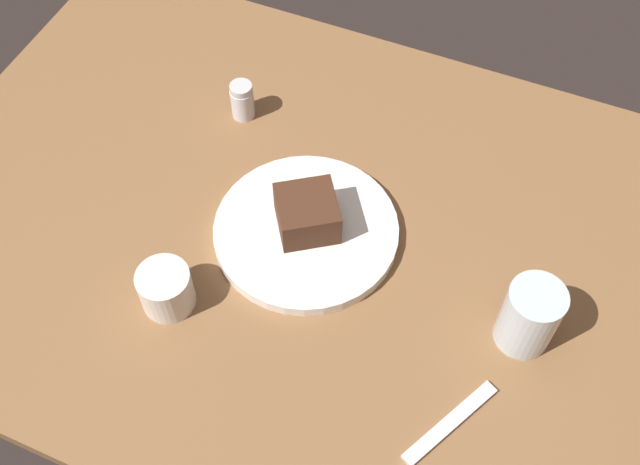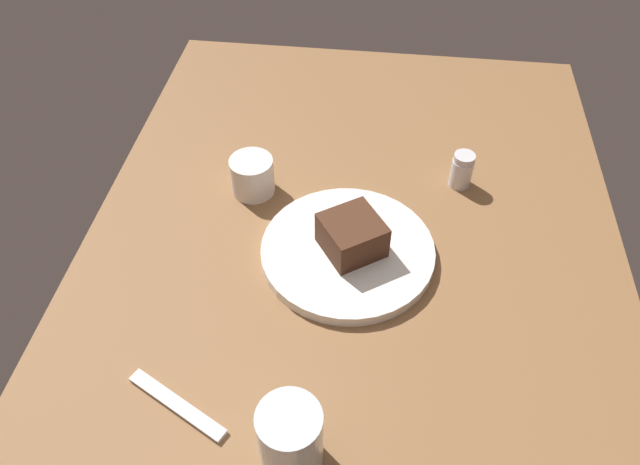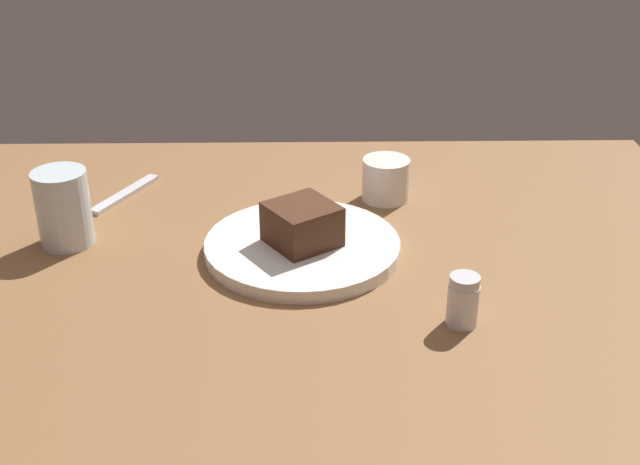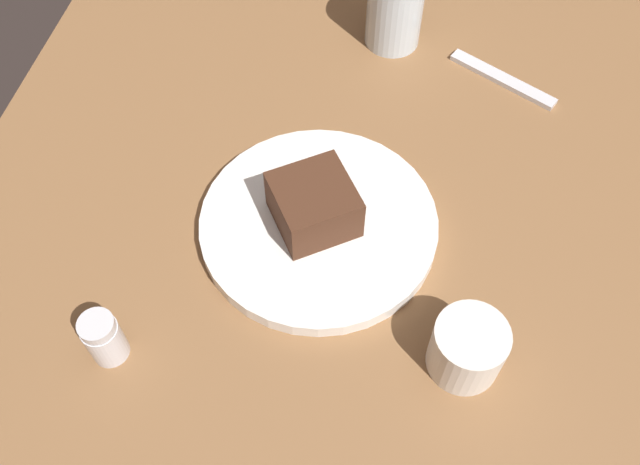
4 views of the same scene
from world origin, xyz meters
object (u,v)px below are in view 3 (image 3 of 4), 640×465
at_px(dessert_plate, 300,247).
at_px(water_glass, 63,208).
at_px(coffee_cup, 386,179).
at_px(chocolate_cake_slice, 301,223).
at_px(dessert_spoon, 125,194).
at_px(salt_shaker, 463,301).

height_order(dessert_plate, water_glass, water_glass).
xyz_separation_m(water_glass, coffee_cup, (-0.45, -0.14, -0.02)).
height_order(dessert_plate, coffee_cup, coffee_cup).
bearing_deg(chocolate_cake_slice, dessert_plate, -55.19).
distance_m(chocolate_cake_slice, dessert_spoon, 0.34).
bearing_deg(salt_shaker, dessert_plate, -42.80).
xyz_separation_m(chocolate_cake_slice, coffee_cup, (-0.13, -0.17, -0.01)).
xyz_separation_m(dessert_plate, coffee_cup, (-0.13, -0.17, 0.02)).
height_order(chocolate_cake_slice, coffee_cup, chocolate_cake_slice).
bearing_deg(coffee_cup, salt_shaker, 99.60).
distance_m(chocolate_cake_slice, water_glass, 0.33).
xyz_separation_m(dessert_plate, salt_shaker, (-0.19, 0.17, 0.02)).
bearing_deg(salt_shaker, chocolate_cake_slice, -42.66).
distance_m(water_glass, dessert_spoon, 0.17).
height_order(salt_shaker, coffee_cup, coffee_cup).
height_order(chocolate_cake_slice, salt_shaker, chocolate_cake_slice).
bearing_deg(dessert_plate, dessert_spoon, -34.68).
xyz_separation_m(salt_shaker, dessert_spoon, (0.46, -0.36, -0.03)).
relative_size(water_glass, coffee_cup, 1.47).
distance_m(water_glass, coffee_cup, 0.47).
bearing_deg(dessert_spoon, chocolate_cake_slice, -97.74).
xyz_separation_m(salt_shaker, coffee_cup, (0.06, -0.35, 0.00)).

